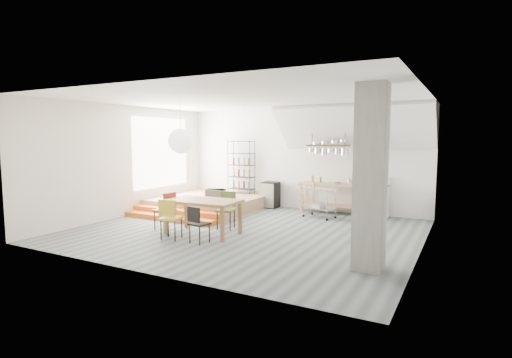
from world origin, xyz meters
The scene contains 26 objects.
floor centered at (0.00, 0.00, 0.00)m, with size 8.00×8.00×0.00m, color #4C5758.
wall_back centered at (0.00, 3.50, 1.60)m, with size 8.00×0.04×3.20m, color silver.
wall_left centered at (-4.00, 0.00, 1.60)m, with size 0.04×7.00×3.20m, color silver.
wall_right centered at (4.00, 0.00, 1.60)m, with size 0.04×7.00×3.20m, color silver.
ceiling centered at (0.00, 0.00, 3.20)m, with size 8.00×7.00×0.02m, color white.
slope_ceiling centered at (1.80, 2.90, 2.55)m, with size 4.40×1.80×0.15m, color white.
window_pane centered at (-3.98, 1.50, 1.80)m, with size 0.02×2.50×2.20m, color white.
platform centered at (-2.50, 2.00, 0.20)m, with size 3.00×3.00×0.40m, color #A77953.
step_lower centered at (-2.50, 0.05, 0.07)m, with size 3.00×0.35×0.13m, color orange.
step_upper centered at (-2.50, 0.40, 0.13)m, with size 3.00×0.35×0.27m, color orange.
concrete_column centered at (3.30, -1.50, 1.60)m, with size 0.50×0.50×3.20m, color gray.
kitchen_counter centered at (1.10, 3.15, 0.63)m, with size 1.80×0.60×0.91m.
stove centered at (2.50, 3.16, 0.48)m, with size 0.60×0.60×1.18m.
pot_rack centered at (1.13, 2.92, 1.98)m, with size 1.20×0.50×1.43m.
wire_shelving centered at (-2.00, 3.20, 1.33)m, with size 0.88×0.38×1.80m.
microwave_shelf centered at (-1.40, 0.75, 0.55)m, with size 0.60×0.40×0.16m.
paper_lantern centered at (-1.33, -0.81, 2.20)m, with size 0.60×0.60×0.60m, color white.
dining_table centered at (-0.73, -0.79, 0.73)m, with size 1.77×1.04×0.82m.
chair_mustard centered at (-1.07, -1.58, 0.55)m, with size 0.51×0.51×0.93m.
chair_black centered at (-0.34, -1.54, 0.49)m, with size 0.43×0.43×0.82m.
chair_olive centered at (-0.56, 0.00, 0.55)m, with size 0.51×0.51×0.92m.
chair_red centered at (-1.79, -0.84, 0.56)m, with size 0.47×0.47×0.94m.
rolling_cart centered at (1.07, 2.35, 0.55)m, with size 0.95×0.69×0.85m.
mini_fridge centered at (-0.90, 3.20, 0.42)m, with size 0.50×0.50×0.84m, color black.
microwave centered at (-1.40, 0.75, 0.71)m, with size 0.53×0.36×0.29m, color beige.
bowl centered at (1.37, 3.10, 0.94)m, with size 0.23×0.23×0.06m, color silver.
Camera 1 is at (4.77, -8.39, 2.29)m, focal length 28.00 mm.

